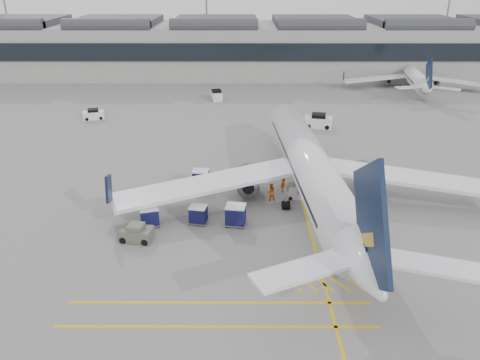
{
  "coord_description": "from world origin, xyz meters",
  "views": [
    {
      "loc": [
        3.59,
        -37.17,
        21.94
      ],
      "look_at": [
        3.5,
        2.77,
        4.0
      ],
      "focal_mm": 35.0,
      "sensor_mm": 36.0,
      "label": 1
    }
  ],
  "objects_px": {
    "baggage_cart_a": "(198,214)",
    "ramp_agent_a": "(283,182)",
    "belt_loader": "(301,192)",
    "airliner_main": "(311,169)",
    "ramp_agent_b": "(271,192)",
    "pushback_tug": "(136,233)"
  },
  "relations": [
    {
      "from": "ramp_agent_a",
      "to": "baggage_cart_a",
      "type": "bearing_deg",
      "value": 155.38
    },
    {
      "from": "airliner_main",
      "to": "pushback_tug",
      "type": "distance_m",
      "value": 18.54
    },
    {
      "from": "belt_loader",
      "to": "pushback_tug",
      "type": "bearing_deg",
      "value": -154.75
    },
    {
      "from": "ramp_agent_a",
      "to": "ramp_agent_b",
      "type": "xyz_separation_m",
      "value": [
        -1.47,
        -2.3,
        -0.05
      ]
    },
    {
      "from": "airliner_main",
      "to": "belt_loader",
      "type": "height_order",
      "value": "airliner_main"
    },
    {
      "from": "baggage_cart_a",
      "to": "pushback_tug",
      "type": "distance_m",
      "value": 6.08
    },
    {
      "from": "baggage_cart_a",
      "to": "ramp_agent_b",
      "type": "relative_size",
      "value": 1.0
    },
    {
      "from": "belt_loader",
      "to": "ramp_agent_a",
      "type": "height_order",
      "value": "ramp_agent_a"
    },
    {
      "from": "baggage_cart_a",
      "to": "pushback_tug",
      "type": "xyz_separation_m",
      "value": [
        -5.23,
        -3.09,
        -0.25
      ]
    },
    {
      "from": "airliner_main",
      "to": "ramp_agent_a",
      "type": "distance_m",
      "value": 4.13
    },
    {
      "from": "baggage_cart_a",
      "to": "ramp_agent_a",
      "type": "bearing_deg",
      "value": 50.93
    },
    {
      "from": "ramp_agent_a",
      "to": "pushback_tug",
      "type": "distance_m",
      "value": 17.2
    },
    {
      "from": "baggage_cart_a",
      "to": "ramp_agent_b",
      "type": "xyz_separation_m",
      "value": [
        7.12,
        4.84,
        0.01
      ]
    },
    {
      "from": "airliner_main",
      "to": "baggage_cart_a",
      "type": "bearing_deg",
      "value": -159.34
    },
    {
      "from": "belt_loader",
      "to": "pushback_tug",
      "type": "xyz_separation_m",
      "value": [
        -15.6,
        -8.69,
        0.17
      ]
    },
    {
      "from": "belt_loader",
      "to": "ramp_agent_b",
      "type": "xyz_separation_m",
      "value": [
        -3.24,
        -0.76,
        0.43
      ]
    },
    {
      "from": "ramp_agent_a",
      "to": "airliner_main",
      "type": "bearing_deg",
      "value": -102.9
    },
    {
      "from": "belt_loader",
      "to": "baggage_cart_a",
      "type": "relative_size",
      "value": 2.33
    },
    {
      "from": "airliner_main",
      "to": "pushback_tug",
      "type": "xyz_separation_m",
      "value": [
        -16.42,
        -8.16,
        -2.76
      ]
    },
    {
      "from": "belt_loader",
      "to": "pushback_tug",
      "type": "height_order",
      "value": "belt_loader"
    },
    {
      "from": "baggage_cart_a",
      "to": "ramp_agent_a",
      "type": "height_order",
      "value": "ramp_agent_a"
    },
    {
      "from": "pushback_tug",
      "to": "ramp_agent_a",
      "type": "bearing_deg",
      "value": 45.9
    }
  ]
}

